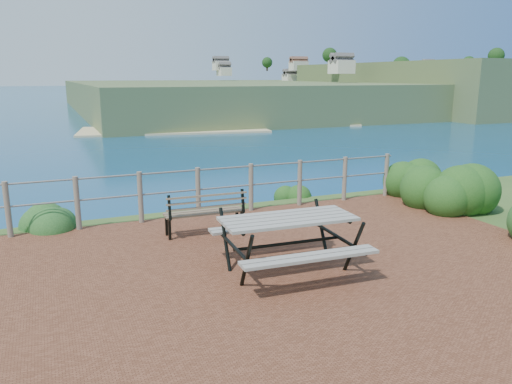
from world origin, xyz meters
TOP-DOWN VIEW (x-y plane):
  - ground at (0.00, 0.00)m, footprint 10.00×7.00m
  - ocean at (0.00, 200.00)m, footprint 1200.00×1200.00m
  - safety_railing at (0.00, 3.35)m, footprint 9.40×0.10m
  - distant_bay at (173.07, 202.61)m, footprint 290.00×232.36m
  - picnic_table at (0.37, 0.05)m, footprint 1.95×1.66m
  - park_bench at (-0.22, 2.21)m, footprint 1.44×0.40m
  - shrub_right_front at (5.12, 1.86)m, footprint 1.35×1.35m
  - shrub_right_edge at (5.25, 3.31)m, footprint 1.18×1.18m
  - shrub_lip_west at (-2.85, 3.84)m, footprint 0.86×0.86m
  - shrub_lip_east at (2.62, 4.31)m, footprint 0.68×0.68m

SIDE VIEW (x-z plane):
  - distant_bay at x=173.07m, z-range -13.52..10.48m
  - ground at x=0.00m, z-range -0.06..0.06m
  - ocean at x=0.00m, z-range 0.00..0.00m
  - shrub_right_front at x=5.12m, z-range -0.96..0.96m
  - shrub_right_edge at x=5.25m, z-range -0.84..0.84m
  - shrub_lip_west at x=-2.85m, z-range -0.32..0.32m
  - shrub_lip_east at x=2.62m, z-range -0.19..0.19m
  - picnic_table at x=0.37m, z-range 0.11..0.92m
  - park_bench at x=-0.22m, z-range 0.13..0.94m
  - safety_railing at x=0.00m, z-range 0.07..1.07m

